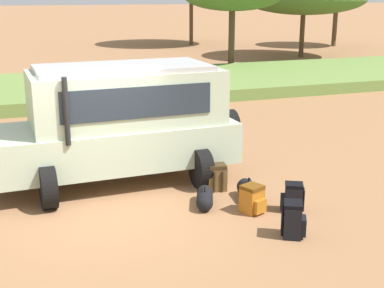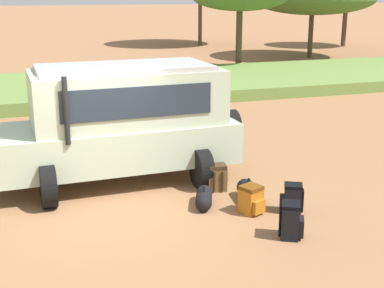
# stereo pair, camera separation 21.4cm
# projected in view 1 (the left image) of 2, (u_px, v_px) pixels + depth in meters

# --- Properties ---
(ground_plane) EXTENTS (320.00, 320.00, 0.00)m
(ground_plane) POSITION_uv_depth(u_px,v_px,m) (107.00, 210.00, 9.80)
(ground_plane) COLOR #936642
(grass_bank) EXTENTS (120.00, 7.00, 0.44)m
(grass_bank) POSITION_uv_depth(u_px,v_px,m) (47.00, 90.00, 20.51)
(grass_bank) COLOR olive
(grass_bank) RESTS_ON ground_plane
(safari_vehicle) EXTENTS (5.38, 2.83, 2.44)m
(safari_vehicle) POSITION_uv_depth(u_px,v_px,m) (120.00, 121.00, 10.99)
(safari_vehicle) COLOR #B2C6A8
(safari_vehicle) RESTS_ON ground_plane
(backpack_beside_front_wheel) EXTENTS (0.47, 0.46, 0.60)m
(backpack_beside_front_wheel) POSITION_uv_depth(u_px,v_px,m) (293.00, 220.00, 8.67)
(backpack_beside_front_wheel) COLOR black
(backpack_beside_front_wheel) RESTS_ON ground_plane
(backpack_cluster_center) EXTENTS (0.41, 0.43, 0.54)m
(backpack_cluster_center) POSITION_uv_depth(u_px,v_px,m) (217.00, 177.00, 10.74)
(backpack_cluster_center) COLOR brown
(backpack_cluster_center) RESTS_ON ground_plane
(backpack_near_rear_wheel) EXTENTS (0.47, 0.41, 0.54)m
(backpack_near_rear_wheel) POSITION_uv_depth(u_px,v_px,m) (293.00, 198.00, 9.69)
(backpack_near_rear_wheel) COLOR black
(backpack_near_rear_wheel) RESTS_ON ground_plane
(backpack_outermost) EXTENTS (0.45, 0.49, 0.51)m
(backpack_outermost) POSITION_uv_depth(u_px,v_px,m) (252.00, 199.00, 9.64)
(backpack_outermost) COLOR #B26619
(backpack_outermost) RESTS_ON ground_plane
(duffel_bag_low_black_case) EXTENTS (0.50, 0.82, 0.41)m
(duffel_bag_low_black_case) POSITION_uv_depth(u_px,v_px,m) (205.00, 198.00, 9.97)
(duffel_bag_low_black_case) COLOR black
(duffel_bag_low_black_case) RESTS_ON ground_plane
(duffel_bag_soft_canvas) EXTENTS (0.41, 0.83, 0.45)m
(duffel_bag_soft_canvas) POSITION_uv_depth(u_px,v_px,m) (249.00, 191.00, 10.24)
(duffel_bag_soft_canvas) COLOR black
(duffel_bag_soft_canvas) RESTS_ON ground_plane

